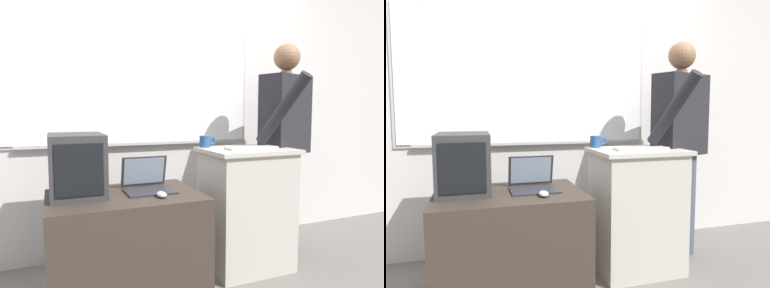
{
  "view_description": "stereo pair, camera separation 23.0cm",
  "coord_description": "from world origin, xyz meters",
  "views": [
    {
      "loc": [
        -0.94,
        -1.7,
        1.19
      ],
      "look_at": [
        -0.06,
        0.42,
        0.98
      ],
      "focal_mm": 32.0,
      "sensor_mm": 36.0,
      "label": 1
    },
    {
      "loc": [
        -0.73,
        -1.78,
        1.19
      ],
      "look_at": [
        -0.06,
        0.42,
        0.98
      ],
      "focal_mm": 32.0,
      "sensor_mm": 36.0,
      "label": 2
    }
  ],
  "objects": [
    {
      "name": "crt_monitor",
      "position": [
        -0.8,
        0.5,
        0.87
      ],
      "size": [
        0.32,
        0.45,
        0.38
      ],
      "color": "#333335",
      "rests_on": "side_desk"
    },
    {
      "name": "person_presenter",
      "position": [
        0.85,
        0.61,
        1.02
      ],
      "size": [
        0.63,
        0.67,
        1.75
      ],
      "rotation": [
        0.0,
        0.0,
        0.34
      ],
      "color": "#474C60",
      "rests_on": "ground_plane"
    },
    {
      "name": "laptop",
      "position": [
        -0.36,
        0.48,
        0.75
      ],
      "size": [
        0.31,
        0.31,
        0.22
      ],
      "color": "#28282D",
      "rests_on": "side_desk"
    },
    {
      "name": "computer_mouse_by_laptop",
      "position": [
        -0.34,
        0.24,
        0.7
      ],
      "size": [
        0.06,
        0.1,
        0.03
      ],
      "color": "#BCBCC1",
      "rests_on": "side_desk"
    },
    {
      "name": "coffee_mug",
      "position": [
        0.17,
        0.71,
        0.97
      ],
      "size": [
        0.13,
        0.08,
        0.09
      ],
      "color": "#234C84",
      "rests_on": "lectern_podium"
    },
    {
      "name": "side_desk",
      "position": [
        -0.53,
        0.41,
        0.34
      ],
      "size": [
        0.93,
        0.67,
        0.68
      ],
      "color": "#382D26",
      "rests_on": "ground_plane"
    },
    {
      "name": "back_wall",
      "position": [
        -0.01,
        1.19,
        1.38
      ],
      "size": [
        6.4,
        0.17,
        2.76
      ],
      "color": "silver",
      "rests_on": "ground_plane"
    },
    {
      "name": "lectern_podium",
      "position": [
        0.42,
        0.51,
        0.46
      ],
      "size": [
        0.66,
        0.53,
        0.92
      ],
      "color": "#BCB7AD",
      "rests_on": "ground_plane"
    },
    {
      "name": "wireless_keyboard",
      "position": [
        0.42,
        0.45,
        0.93
      ],
      "size": [
        0.4,
        0.12,
        0.02
      ],
      "color": "silver",
      "rests_on": "lectern_podium"
    }
  ]
}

